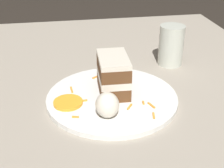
% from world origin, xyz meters
% --- Properties ---
extents(ground_plane, '(6.00, 6.00, 0.00)m').
position_xyz_m(ground_plane, '(0.00, 0.00, 0.00)').
color(ground_plane, black).
rests_on(ground_plane, ground).
extents(dining_table, '(1.25, 0.93, 0.04)m').
position_xyz_m(dining_table, '(0.00, 0.00, 0.02)').
color(dining_table, gray).
rests_on(dining_table, ground).
extents(plate, '(0.30, 0.30, 0.01)m').
position_xyz_m(plate, '(0.01, -0.03, 0.04)').
color(plate, white).
rests_on(plate, dining_table).
extents(cake_slice, '(0.11, 0.07, 0.09)m').
position_xyz_m(cake_slice, '(-0.01, -0.02, 0.09)').
color(cake_slice, brown).
rests_on(cake_slice, plate).
extents(cream_dollop, '(0.05, 0.05, 0.05)m').
position_xyz_m(cream_dollop, '(0.08, -0.05, 0.07)').
color(cream_dollop, silver).
rests_on(cream_dollop, plate).
extents(orange_garnish, '(0.06, 0.06, 0.01)m').
position_xyz_m(orange_garnish, '(0.02, -0.13, 0.05)').
color(orange_garnish, orange).
rests_on(orange_garnish, plate).
extents(carrot_shreds_scatter, '(0.21, 0.18, 0.00)m').
position_xyz_m(carrot_shreds_scatter, '(0.01, -0.02, 0.05)').
color(carrot_shreds_scatter, orange).
rests_on(carrot_shreds_scatter, plate).
extents(drinking_glass, '(0.07, 0.07, 0.11)m').
position_xyz_m(drinking_glass, '(-0.16, 0.17, 0.08)').
color(drinking_glass, beige).
rests_on(drinking_glass, dining_table).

